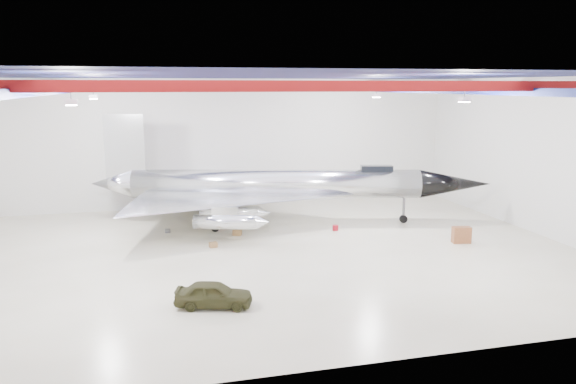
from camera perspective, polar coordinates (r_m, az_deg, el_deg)
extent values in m
plane|color=beige|center=(35.64, -2.64, -6.24)|extent=(40.00, 40.00, 0.00)
plane|color=silver|center=(49.12, -6.26, 4.96)|extent=(40.00, 0.00, 40.00)
plane|color=silver|center=(43.10, 24.36, 3.26)|extent=(0.00, 30.00, 30.00)
plane|color=#0A0F38|center=(34.08, -2.81, 11.73)|extent=(40.00, 40.00, 0.00)
cube|color=maroon|center=(25.32, 1.35, 10.70)|extent=(39.50, 0.25, 0.50)
cube|color=maroon|center=(31.14, -1.67, 10.72)|extent=(39.50, 0.25, 0.50)
cube|color=maroon|center=(37.02, -3.74, 10.72)|extent=(39.50, 0.25, 0.50)
cube|color=maroon|center=(42.93, -5.24, 10.70)|extent=(39.50, 0.25, 0.50)
cube|color=#0B1245|center=(33.79, -23.44, 9.35)|extent=(0.25, 29.50, 0.40)
cube|color=#0B1245|center=(38.32, 15.35, 9.91)|extent=(0.25, 29.50, 0.40)
cube|color=silver|center=(27.59, -21.16, 8.55)|extent=(0.55, 0.55, 0.25)
cube|color=silver|center=(32.14, 17.48, 8.99)|extent=(0.55, 0.55, 0.25)
cube|color=silver|center=(39.53, -19.15, 9.14)|extent=(0.55, 0.55, 0.25)
cube|color=silver|center=(42.83, 8.96, 9.68)|extent=(0.55, 0.55, 0.25)
cylinder|color=silver|center=(42.73, -1.21, 0.84)|extent=(21.62, 7.54, 2.18)
cone|color=black|center=(44.52, 16.58, 0.79)|extent=(5.81, 3.47, 2.18)
cone|color=silver|center=(44.81, -17.43, 0.81)|extent=(3.71, 2.92, 2.18)
cube|color=silver|center=(44.12, -16.28, 4.43)|extent=(2.98, 0.89, 4.90)
cube|color=black|center=(43.04, 8.99, 2.32)|extent=(2.54, 1.44, 0.54)
cylinder|color=silver|center=(37.42, -6.43, -3.05)|extent=(4.25, 1.98, 0.98)
cylinder|color=silver|center=(40.05, -5.99, -2.12)|extent=(4.25, 1.98, 0.98)
cylinder|color=silver|center=(46.40, -5.14, -0.32)|extent=(4.25, 1.98, 0.98)
cylinder|color=silver|center=(49.07, -4.85, 0.29)|extent=(4.25, 1.98, 0.98)
cylinder|color=#59595B|center=(44.00, 11.67, -1.84)|extent=(0.20, 0.20, 1.96)
cylinder|color=black|center=(44.15, 11.63, -2.70)|extent=(0.65, 0.38, 0.61)
cylinder|color=#59595B|center=(40.83, -7.42, -2.69)|extent=(0.20, 0.20, 1.96)
cylinder|color=black|center=(40.99, -7.39, -3.61)|extent=(0.65, 0.38, 0.61)
cylinder|color=#59595B|center=(46.10, -6.54, -1.11)|extent=(0.20, 0.20, 1.96)
cylinder|color=black|center=(46.24, -6.52, -1.93)|extent=(0.65, 0.38, 0.61)
imported|color=#35341A|center=(27.43, -7.56, -10.26)|extent=(3.95, 2.41, 1.26)
cube|color=brown|center=(39.52, 17.20, -4.18)|extent=(1.29, 0.80, 1.10)
cube|color=olive|center=(37.16, -7.60, -5.34)|extent=(0.57, 0.49, 0.34)
cube|color=#A1101F|center=(42.42, -6.94, -3.29)|extent=(0.51, 0.42, 0.34)
cube|color=#59595B|center=(41.36, -12.13, -3.88)|extent=(0.38, 0.31, 0.26)
cylinder|color=#A1101F|center=(41.20, 4.84, -3.64)|extent=(0.48, 0.48, 0.39)
cube|color=olive|center=(39.93, -5.18, -4.09)|extent=(0.73, 0.66, 0.42)
cylinder|color=#59595B|center=(45.97, -4.51, -2.13)|extent=(0.41, 0.41, 0.36)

